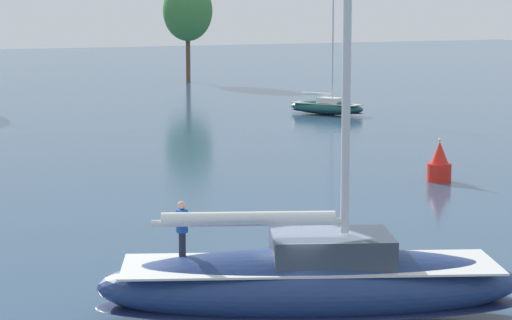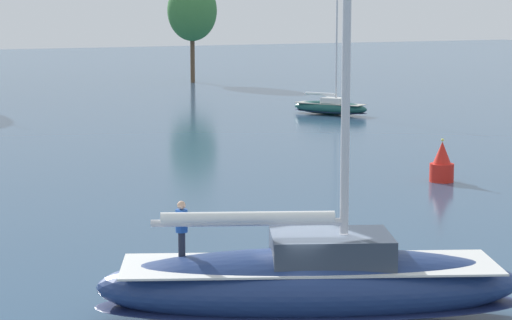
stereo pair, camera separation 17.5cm
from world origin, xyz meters
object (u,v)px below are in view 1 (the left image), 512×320
object	(u,v)px
tree_shore_left	(188,11)
channel_buoy	(439,164)
sailboat_moored_near_marina	(327,107)
sailboat_main	(311,281)

from	to	relation	value
tree_shore_left	channel_buoy	distance (m)	73.35
tree_shore_left	sailboat_moored_near_marina	xyz separation A→B (m)	(-6.95, -39.75, -7.95)
tree_shore_left	channel_buoy	size ratio (longest dim) A/B	5.52
channel_buoy	sailboat_main	bearing A→B (deg)	-139.14
sailboat_moored_near_marina	channel_buoy	distance (m)	33.18
sailboat_main	tree_shore_left	bearing A→B (deg)	65.53
sailboat_moored_near_marina	sailboat_main	bearing A→B (deg)	-124.87
tree_shore_left	sailboat_moored_near_marina	world-z (taller)	tree_shore_left
sailboat_main	sailboat_moored_near_marina	size ratio (longest dim) A/B	1.74
channel_buoy	tree_shore_left	bearing A→B (deg)	73.52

